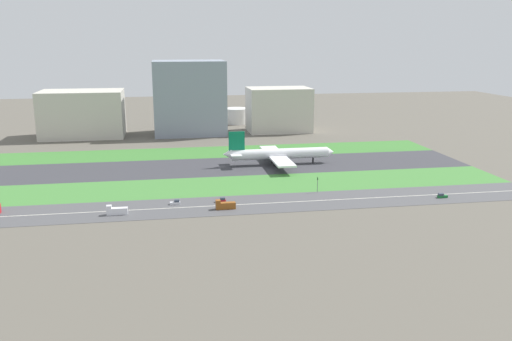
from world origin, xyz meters
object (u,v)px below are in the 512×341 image
Objects in this scene: office_tower at (279,110)px; fuel_tank_west at (198,117)px; truck_0 at (225,205)px; terminal_building at (83,114)px; car_1 at (442,196)px; fuel_tank_east at (273,115)px; traffic_light at (317,184)px; truck_1 at (117,211)px; car_0 at (176,203)px; fuel_tank_centre at (236,116)px; car_3 at (221,200)px; hangar_building at (189,98)px; airliner at (277,154)px.

fuel_tank_west is (-59.71, 45.00, -10.44)m from office_tower.
terminal_building is at bearing -66.60° from truck_0.
car_1 is 264.99m from terminal_building.
traffic_light is at bearing -95.94° from fuel_tank_east.
truck_0 is at bearing -180.00° from truck_1.
car_0 is 0.17× the size of fuel_tank_east.
terminal_building reaches higher than fuel_tank_centre.
fuel_tank_west reaches higher than car_3.
fuel_tank_centre is at bearing 80.65° from car_3.
hangar_building is at bearing 91.37° from car_3.
terminal_building is (-62.60, 182.00, 15.98)m from car_0.
office_tower is 75.50m from fuel_tank_west.
traffic_light reaches higher than truck_0.
truck_0 reaches higher than car_1.
office_tower is (18.48, 174.01, 12.59)m from traffic_light.
hangar_building is 64.82m from fuel_tank_centre.
truck_0 is 193.78m from hangar_building.
office_tower is (64.03, 192.00, 15.21)m from truck_0.
hangar_building is 69.70m from office_tower.
terminal_building is 2.88× the size of fuel_tank_centre.
traffic_light reaches higher than car_0.
fuel_tank_east reaches higher than truck_0.
car_1 is at bearing -61.62° from hangar_building.
car_3 is at bearing -170.16° from traffic_light.
fuel_tank_west is (4.32, 237.00, 4.77)m from truck_0.
truck_0 is 98.86m from car_1.
office_tower reaches higher than fuel_tank_east.
office_tower is at bearing 0.00° from terminal_building.
airliner reaches higher than car_3.
fuel_tank_west is (87.40, 45.00, -10.47)m from terminal_building.
office_tower reaches higher than traffic_light.
car_3 is 1.00× the size of car_0.
car_3 is 45.17m from truck_1.
airliner is at bearing -136.95° from truck_1.
car_0 is at bearing -104.17° from fuel_tank_centre.
terminal_building reaches higher than truck_1.
hangar_building is (-50.42, 174.01, 23.10)m from traffic_light.
car_3 is 10.04m from truck_0.
office_tower is at bearing -108.44° from truck_0.
fuel_tank_west reaches higher than traffic_light.
car_3 and car_0 have the same top height.
office_tower is at bearing 83.94° from traffic_light.
car_3 is 0.22× the size of fuel_tank_west.
truck_0 is at bearing -26.03° from car_0.
airliner is 14.77× the size of car_1.
truck_1 is 242.04m from fuel_tank_west.
truck_1 is 91.94m from traffic_light.
fuel_tank_east reaches higher than car_0.
hangar_building is at bearing -101.68° from truck_1.
fuel_tank_centre is at bearing 180.00° from fuel_tank_east.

